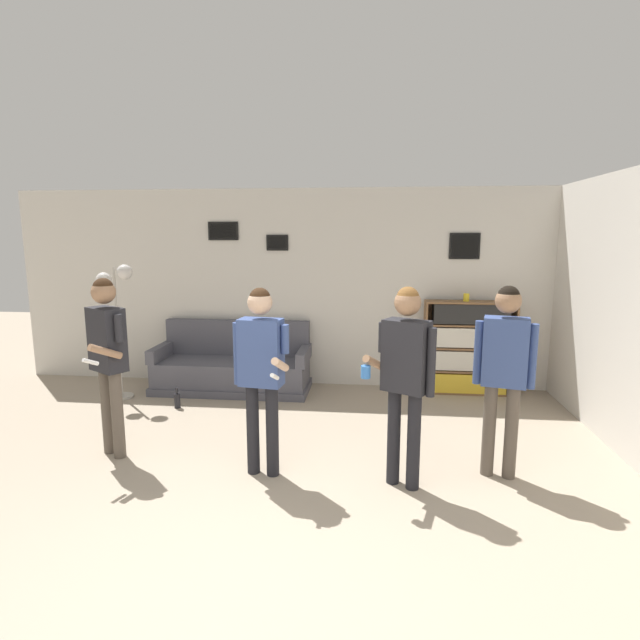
# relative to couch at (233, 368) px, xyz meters

# --- Properties ---
(ground_plane) EXTENTS (20.00, 20.00, 0.00)m
(ground_plane) POSITION_rel_couch_xyz_m (1.13, -3.89, -0.30)
(ground_plane) COLOR gray
(wall_back) EXTENTS (8.60, 0.08, 2.70)m
(wall_back) POSITION_rel_couch_xyz_m (1.13, 0.41, 1.06)
(wall_back) COLOR beige
(wall_back) RESTS_ON ground_plane
(couch) EXTENTS (2.08, 0.80, 0.91)m
(couch) POSITION_rel_couch_xyz_m (0.00, 0.00, 0.00)
(couch) COLOR #4C4C56
(couch) RESTS_ON ground_plane
(bookshelf) EXTENTS (1.16, 0.30, 1.23)m
(bookshelf) POSITION_rel_couch_xyz_m (3.14, 0.19, 0.32)
(bookshelf) COLOR brown
(bookshelf) RESTS_ON ground_plane
(floor_lamp) EXTENTS (0.47, 0.28, 1.72)m
(floor_lamp) POSITION_rel_couch_xyz_m (-1.34, -0.50, 1.01)
(floor_lamp) COLOR #ADA89E
(floor_lamp) RESTS_ON ground_plane
(person_player_foreground_left) EXTENTS (0.43, 0.60, 1.70)m
(person_player_foreground_left) POSITION_rel_couch_xyz_m (-0.57, -2.13, 0.75)
(person_player_foreground_left) COLOR brown
(person_player_foreground_left) RESTS_ON ground_plane
(person_player_foreground_center) EXTENTS (0.50, 0.49, 1.65)m
(person_player_foreground_center) POSITION_rel_couch_xyz_m (0.94, -2.36, 0.72)
(person_player_foreground_center) COLOR black
(person_player_foreground_center) RESTS_ON ground_plane
(person_watcher_holding_cup) EXTENTS (0.58, 0.35, 1.68)m
(person_watcher_holding_cup) POSITION_rel_couch_xyz_m (2.14, -2.44, 0.74)
(person_watcher_holding_cup) COLOR black
(person_watcher_holding_cup) RESTS_ON ground_plane
(person_spectator_near_bookshelf) EXTENTS (0.49, 0.28, 1.67)m
(person_spectator_near_bookshelf) POSITION_rel_couch_xyz_m (2.98, -2.18, 0.73)
(person_spectator_near_bookshelf) COLOR brown
(person_spectator_near_bookshelf) RESTS_ON ground_plane
(bottle_on_floor) EXTENTS (0.07, 0.07, 0.26)m
(bottle_on_floor) POSITION_rel_couch_xyz_m (-0.47, -0.80, -0.20)
(bottle_on_floor) COLOR black
(bottle_on_floor) RESTS_ON ground_plane
(drinking_cup) EXTENTS (0.08, 0.08, 0.10)m
(drinking_cup) POSITION_rel_couch_xyz_m (3.08, 0.19, 0.98)
(drinking_cup) COLOR yellow
(drinking_cup) RESTS_ON bookshelf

